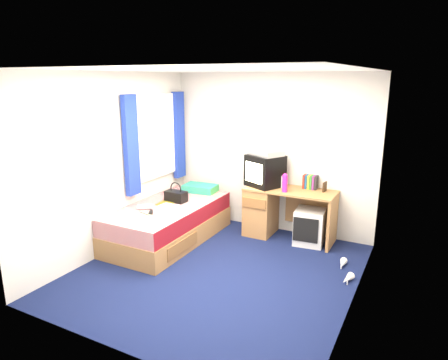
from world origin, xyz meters
The scene contains 20 objects.
ground centered at (0.00, 0.00, 0.00)m, with size 3.40×3.40×0.00m, color #0C1438.
room_shell centered at (0.00, 0.00, 1.45)m, with size 3.40×3.40×3.40m.
bed centered at (-1.10, 0.54, 0.27)m, with size 1.01×2.00×0.54m.
pillow centered at (-1.05, 1.35, 0.60)m, with size 0.52×0.33×0.11m, color #1973A5.
desk centered at (0.16, 1.44, 0.41)m, with size 1.30×0.55×0.75m.
storage_cube centered at (0.76, 1.37, 0.25)m, with size 0.41×0.41×0.51m, color silver.
crt_tv centered at (0.02, 1.44, 0.98)m, with size 0.61×0.59×0.47m.
vcr centered at (0.02, 1.44, 1.26)m, with size 0.47×0.33×0.09m, color silver.
book_row centered at (0.67, 1.60, 0.85)m, with size 0.20×0.13×0.20m.
picture_frame centered at (0.89, 1.54, 0.82)m, with size 0.02×0.12×0.14m, color black.
pink_water_bottle centered at (0.40, 1.27, 0.87)m, with size 0.08×0.08×0.24m, color #EB2197.
aerosol_can centered at (0.30, 1.45, 0.84)m, with size 0.05×0.05×0.18m, color silver.
handbag centered at (-1.09, 0.73, 0.63)m, with size 0.33×0.19×0.29m.
towel centered at (-0.84, 0.19, 0.59)m, with size 0.32×0.27×0.11m, color white.
magazine centered at (-1.16, 0.58, 0.55)m, with size 0.21×0.28×0.01m, color gold.
water_bottle centered at (-1.26, 0.22, 0.58)m, with size 0.07×0.07×0.20m, color silver.
colour_swatch_fan centered at (-1.14, 0.09, 0.55)m, with size 0.22×0.06×0.01m, color orange.
remote_control centered at (-1.10, 0.14, 0.55)m, with size 0.05×0.16×0.02m, color black.
window_assembly centered at (-1.55, 0.90, 1.42)m, with size 0.11×1.42×1.40m.
white_heels centered at (1.41, 0.65, 0.04)m, with size 0.25×0.60×0.09m.
Camera 1 is at (2.16, -3.94, 2.32)m, focal length 32.00 mm.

